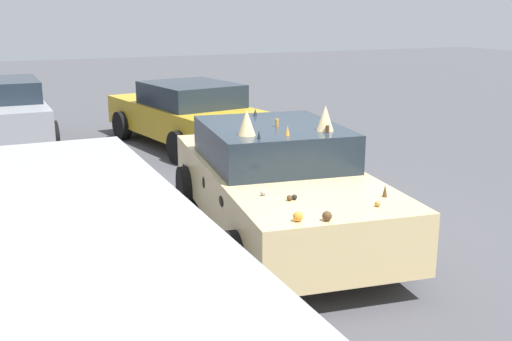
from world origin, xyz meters
name	(u,v)px	position (x,y,z in m)	size (l,w,h in m)	color
ground_plane	(277,236)	(0.00, 0.00, 0.00)	(60.00, 60.00, 0.00)	#47474C
art_car_decorated	(277,182)	(0.05, -0.01, 0.71)	(4.61, 2.46, 1.71)	#D8BC7F
parked_sedan_behind_left	(187,114)	(5.63, -0.63, 0.68)	(4.57, 2.54, 1.34)	gold
parked_sedan_near_right	(0,112)	(7.14, 2.95, 0.73)	(4.11, 1.98, 1.41)	gray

